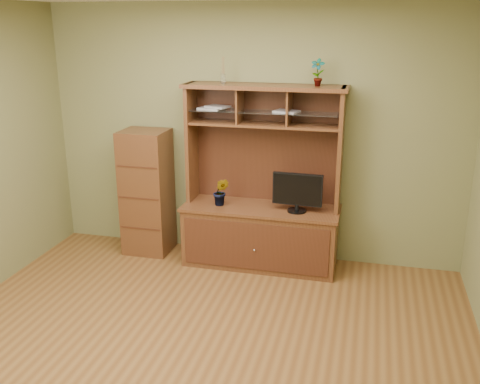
% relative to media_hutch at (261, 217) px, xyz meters
% --- Properties ---
extents(room, '(4.54, 4.04, 2.74)m').
position_rel_media_hutch_xyz_m(room, '(-0.18, -1.73, 0.83)').
color(room, brown).
rests_on(room, ground).
extents(media_hutch, '(1.66, 0.61, 1.90)m').
position_rel_media_hutch_xyz_m(media_hutch, '(0.00, 0.00, 0.00)').
color(media_hutch, '#452113').
rests_on(media_hutch, room).
extents(monitor, '(0.50, 0.19, 0.40)m').
position_rel_media_hutch_xyz_m(monitor, '(0.39, -0.08, 0.34)').
color(monitor, black).
rests_on(monitor, media_hutch).
extents(orchid_plant, '(0.17, 0.14, 0.30)m').
position_rel_media_hutch_xyz_m(orchid_plant, '(-0.42, -0.08, 0.28)').
color(orchid_plant, '#2F531C').
rests_on(orchid_plant, media_hutch).
extents(top_plant, '(0.15, 0.12, 0.26)m').
position_rel_media_hutch_xyz_m(top_plant, '(0.52, 0.08, 1.51)').
color(top_plant, '#315E20').
rests_on(top_plant, media_hutch).
extents(reed_diffuser, '(0.05, 0.05, 0.27)m').
position_rel_media_hutch_xyz_m(reed_diffuser, '(-0.43, 0.08, 1.48)').
color(reed_diffuser, silver).
rests_on(reed_diffuser, media_hutch).
extents(magazines, '(1.06, 0.24, 0.04)m').
position_rel_media_hutch_xyz_m(magazines, '(-0.28, 0.08, 1.13)').
color(magazines, '#A3A4A8').
rests_on(magazines, media_hutch).
extents(side_cabinet, '(0.49, 0.45, 1.39)m').
position_rel_media_hutch_xyz_m(side_cabinet, '(-1.30, 0.03, 0.17)').
color(side_cabinet, '#452113').
rests_on(side_cabinet, room).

